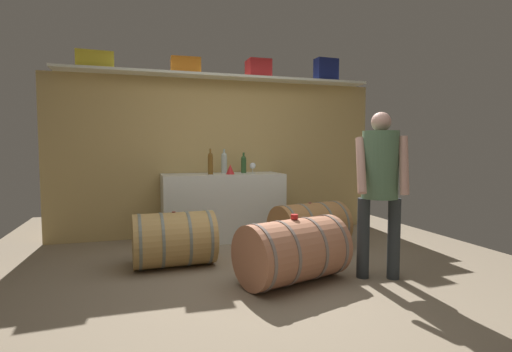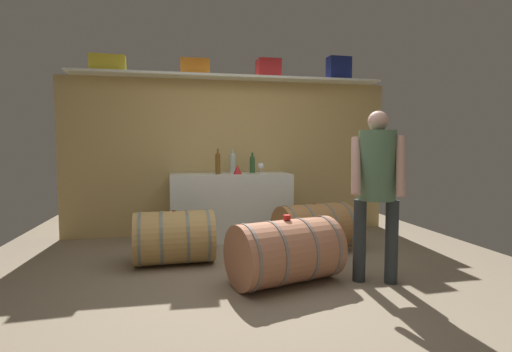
{
  "view_description": "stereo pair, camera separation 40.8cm",
  "coord_description": "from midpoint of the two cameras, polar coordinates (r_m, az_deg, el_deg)",
  "views": [
    {
      "loc": [
        -1.12,
        -3.16,
        1.19
      ],
      "look_at": [
        0.07,
        0.73,
        0.9
      ],
      "focal_mm": 27.39,
      "sensor_mm": 36.0,
      "label": 1
    },
    {
      "loc": [
        -0.73,
        -3.26,
        1.19
      ],
      "look_at": [
        0.07,
        0.73,
        0.9
      ],
      "focal_mm": 27.39,
      "sensor_mm": 36.0,
      "label": 2
    }
  ],
  "objects": [
    {
      "name": "ground_plane",
      "position": [
        4.05,
        -3.12,
        -13.19
      ],
      "size": [
        5.71,
        7.55,
        0.02
      ],
      "primitive_type": "cube",
      "color": "gray"
    },
    {
      "name": "back_wall_panel",
      "position": [
        5.47,
        -7.29,
        2.68
      ],
      "size": [
        4.51,
        0.1,
        2.12
      ],
      "primitive_type": "cube",
      "color": "tan",
      "rests_on": "ground"
    },
    {
      "name": "high_shelf_board",
      "position": [
        5.4,
        -7.12,
        14.14
      ],
      "size": [
        4.15,
        0.4,
        0.03
      ],
      "primitive_type": "cube",
      "color": "white",
      "rests_on": "back_wall_panel"
    },
    {
      "name": "toolcase_yellow",
      "position": [
        5.38,
        -24.58,
        15.12
      ],
      "size": [
        0.45,
        0.26,
        0.2
      ],
      "primitive_type": "cube",
      "rotation": [
        0.0,
        0.0,
        0.08
      ],
      "color": "gold",
      "rests_on": "high_shelf_board"
    },
    {
      "name": "toolcase_orange",
      "position": [
        5.36,
        -12.5,
        15.42
      ],
      "size": [
        0.38,
        0.29,
        0.2
      ],
      "primitive_type": "cube",
      "rotation": [
        0.0,
        0.0,
        -0.04
      ],
      "color": "orange",
      "rests_on": "high_shelf_board"
    },
    {
      "name": "toolcase_red",
      "position": [
        5.53,
        -1.85,
        15.37
      ],
      "size": [
        0.31,
        0.29,
        0.24
      ],
      "primitive_type": "cube",
      "rotation": [
        0.0,
        0.0,
        -0.0
      ],
      "color": "red",
      "rests_on": "high_shelf_board"
    },
    {
      "name": "toolcase_navy",
      "position": [
        5.89,
        8.19,
        15.05
      ],
      "size": [
        0.33,
        0.19,
        0.33
      ],
      "primitive_type": "cube",
      "rotation": [
        0.0,
        0.0,
        0.04
      ],
      "color": "navy",
      "rests_on": "high_shelf_board"
    },
    {
      "name": "work_cabinet",
      "position": [
        5.15,
        -7.17,
        -4.46
      ],
      "size": [
        1.55,
        0.62,
        0.86
      ],
      "primitive_type": "cube",
      "color": "white",
      "rests_on": "ground"
    },
    {
      "name": "wine_bottle_clear",
      "position": [
        5.19,
        -6.93,
        1.99
      ],
      "size": [
        0.08,
        0.08,
        0.32
      ],
      "color": "#B3C1B7",
      "rests_on": "work_cabinet"
    },
    {
      "name": "wine_bottle_green",
      "position": [
        5.25,
        -4.05,
        1.78
      ],
      "size": [
        0.07,
        0.07,
        0.27
      ],
      "color": "#2E562C",
      "rests_on": "work_cabinet"
    },
    {
      "name": "wine_bottle_amber",
      "position": [
        4.99,
        -9.02,
        1.89
      ],
      "size": [
        0.06,
        0.06,
        0.33
      ],
      "color": "brown",
      "rests_on": "work_cabinet"
    },
    {
      "name": "wine_glass",
      "position": [
        5.14,
        -2.76,
        1.44
      ],
      "size": [
        0.08,
        0.08,
        0.14
      ],
      "color": "white",
      "rests_on": "work_cabinet"
    },
    {
      "name": "red_funnel",
      "position": [
        5.0,
        -6.12,
        0.96
      ],
      "size": [
        0.11,
        0.11,
        0.12
      ],
      "primitive_type": "cone",
      "color": "red",
      "rests_on": "work_cabinet"
    },
    {
      "name": "wine_barrel_near",
      "position": [
        3.52,
        2.06,
        -10.9
      ],
      "size": [
        1.07,
        0.81,
        0.57
      ],
      "rotation": [
        0.0,
        0.0,
        0.3
      ],
      "color": "#B07152",
      "rests_on": "ground"
    },
    {
      "name": "wine_barrel_far",
      "position": [
        4.1,
        -14.71,
        -8.95
      ],
      "size": [
        0.82,
        0.58,
        0.56
      ],
      "rotation": [
        0.0,
        0.0,
        0.04
      ],
      "color": "tan",
      "rests_on": "ground"
    },
    {
      "name": "wine_barrel_flank",
      "position": [
        4.61,
        5.34,
        -7.36
      ],
      "size": [
        0.96,
        0.72,
        0.56
      ],
      "rotation": [
        0.0,
        0.0,
        0.23
      ],
      "color": "#AB7442",
      "rests_on": "ground"
    },
    {
      "name": "tasting_cup",
      "position": [
        3.45,
        2.29,
        -6.0
      ],
      "size": [
        0.06,
        0.06,
        0.04
      ],
      "primitive_type": "cylinder",
      "color": "red",
      "rests_on": "wine_barrel_near"
    },
    {
      "name": "winemaker_pouring",
      "position": [
        3.63,
        14.64,
        -0.19
      ],
      "size": [
        0.5,
        0.41,
        1.52
      ],
      "rotation": [
        0.0,
        0.0,
        2.74
      ],
      "color": "#2A3034",
      "rests_on": "ground"
    }
  ]
}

